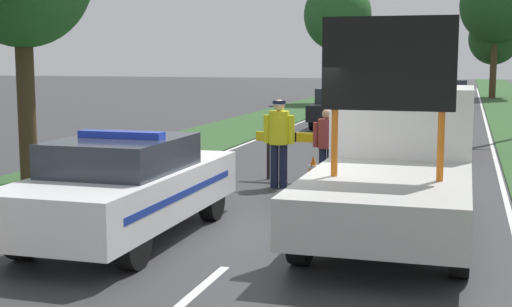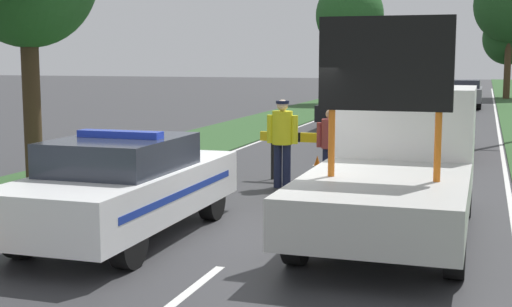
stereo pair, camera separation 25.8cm
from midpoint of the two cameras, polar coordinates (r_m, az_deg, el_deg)
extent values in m
plane|color=#333335|center=(10.85, 1.34, -6.35)|extent=(160.00, 160.00, 0.00)
cube|color=silver|center=(8.10, -4.88, -11.26)|extent=(0.12, 2.32, 0.01)
cube|color=silver|center=(13.13, 4.35, -3.88)|extent=(0.12, 2.32, 0.01)
cube|color=silver|center=(18.40, 8.32, -0.60)|extent=(0.12, 2.32, 0.01)
cube|color=silver|center=(23.75, 10.51, 1.21)|extent=(0.12, 2.32, 0.01)
cube|color=silver|center=(29.14, 11.89, 2.35)|extent=(0.12, 2.32, 0.01)
cube|color=silver|center=(34.54, 12.84, 3.14)|extent=(0.12, 2.32, 0.01)
cube|color=silver|center=(39.96, 13.54, 3.71)|extent=(0.12, 2.32, 0.01)
cube|color=silver|center=(45.39, 14.07, 4.15)|extent=(0.12, 2.32, 0.01)
cube|color=silver|center=(50.82, 14.48, 4.49)|extent=(0.12, 2.32, 0.01)
cube|color=silver|center=(56.26, 14.82, 4.76)|extent=(0.12, 2.32, 0.01)
cube|color=silver|center=(61.69, 15.10, 4.99)|extent=(0.12, 2.32, 0.01)
cube|color=silver|center=(30.29, 5.17, 2.69)|extent=(0.10, 68.90, 0.01)
cube|color=silver|center=(29.57, 19.01, 2.18)|extent=(0.10, 68.90, 0.01)
cube|color=#2D5128|center=(31.33, 2.35, 2.90)|extent=(3.26, 120.00, 0.03)
cube|color=white|center=(10.62, -9.67, -3.04)|extent=(1.82, 4.63, 0.69)
cube|color=#282D38|center=(10.40, -10.09, -0.04)|extent=(1.60, 2.13, 0.47)
cylinder|color=black|center=(12.29, -9.81, -3.21)|extent=(0.24, 0.66, 0.66)
cylinder|color=black|center=(11.65, -2.91, -3.71)|extent=(0.24, 0.66, 0.66)
cylinder|color=black|center=(9.90, -17.56, -6.12)|extent=(0.24, 0.66, 0.66)
cylinder|color=black|center=(9.09, -9.37, -7.07)|extent=(0.24, 0.66, 0.66)
cube|color=#1E38C6|center=(10.37, -10.13, 1.53)|extent=(1.27, 0.24, 0.10)
cube|color=#193399|center=(10.61, -9.67, -2.86)|extent=(1.83, 3.79, 0.10)
cube|color=black|center=(12.73, -4.78, -1.49)|extent=(1.00, 0.08, 0.41)
cube|color=white|center=(12.31, 12.50, 1.21)|extent=(2.19, 2.13, 1.72)
cube|color=#232833|center=(13.32, 12.97, 3.01)|extent=(1.87, 0.04, 0.76)
cube|color=#B2B2AD|center=(9.62, 10.81, -3.84)|extent=(2.19, 3.52, 0.62)
cylinder|color=#D16619|center=(9.60, 6.83, 0.83)|extent=(0.09, 0.09, 0.90)
cylinder|color=#D16619|center=(9.44, 15.09, 0.50)|extent=(0.09, 0.09, 0.90)
cube|color=black|center=(9.43, 11.09, 7.07)|extent=(1.73, 0.12, 1.22)
cylinder|color=black|center=(12.56, 7.94, -2.53)|extent=(0.24, 0.84, 0.84)
cylinder|color=black|center=(12.38, 16.90, -2.93)|extent=(0.24, 0.84, 0.84)
cylinder|color=black|center=(9.18, 4.11, -6.28)|extent=(0.24, 0.84, 0.84)
cylinder|color=black|center=(8.93, 16.47, -6.97)|extent=(0.24, 0.84, 0.84)
cylinder|color=black|center=(15.46, 1.80, -0.53)|extent=(0.07, 0.07, 0.84)
cylinder|color=black|center=(15.01, 9.75, -0.89)|extent=(0.07, 0.07, 0.84)
cube|color=yellow|center=(15.40, 1.65, 1.39)|extent=(0.45, 0.08, 0.20)
cube|color=black|center=(15.29, 3.27, 1.33)|extent=(0.45, 0.08, 0.20)
cube|color=yellow|center=(15.18, 4.91, 1.27)|extent=(0.45, 0.08, 0.20)
cube|color=black|center=(15.09, 6.58, 1.21)|extent=(0.45, 0.08, 0.20)
cube|color=yellow|center=(15.01, 8.26, 1.14)|extent=(0.45, 0.08, 0.20)
cube|color=black|center=(14.94, 9.97, 1.08)|extent=(0.45, 0.08, 0.20)
cylinder|color=#191E38|center=(14.49, 2.27, -0.99)|extent=(0.17, 0.17, 0.89)
cylinder|color=#191E38|center=(14.44, 2.97, -1.02)|extent=(0.17, 0.17, 0.89)
cylinder|color=yellow|center=(14.36, 2.64, 2.08)|extent=(0.41, 0.41, 0.67)
cylinder|color=yellow|center=(14.44, 1.66, 1.98)|extent=(0.13, 0.13, 0.57)
cylinder|color=yellow|center=(14.30, 3.62, 1.91)|extent=(0.13, 0.13, 0.57)
sphere|color=beige|center=(14.33, 2.65, 3.87)|extent=(0.23, 0.23, 0.23)
cylinder|color=#141933|center=(14.32, 2.65, 4.12)|extent=(0.27, 0.27, 0.06)
cylinder|color=#191E38|center=(14.69, 6.12, -1.10)|extent=(0.15, 0.15, 0.79)
cylinder|color=#191E38|center=(14.66, 6.75, -1.13)|extent=(0.15, 0.15, 0.79)
cylinder|color=maroon|center=(14.58, 6.48, 1.58)|extent=(0.36, 0.36, 0.60)
cylinder|color=maroon|center=(14.63, 5.61, 1.50)|extent=(0.12, 0.12, 0.51)
cylinder|color=maroon|center=(14.54, 7.35, 1.43)|extent=(0.12, 0.12, 0.51)
sphere|color=tan|center=(14.55, 6.50, 3.15)|extent=(0.21, 0.21, 0.21)
cube|color=black|center=(15.20, 5.39, -2.25)|extent=(0.41, 0.41, 0.03)
cone|color=orange|center=(15.15, 5.40, -1.19)|extent=(0.35, 0.35, 0.54)
cylinder|color=white|center=(15.15, 5.40, -1.09)|extent=(0.20, 0.20, 0.08)
cube|color=maroon|center=(20.16, 14.71, 1.90)|extent=(1.70, 4.06, 0.60)
cube|color=#282D38|center=(19.99, 14.75, 3.45)|extent=(1.50, 1.87, 0.50)
cylinder|color=black|center=(21.49, 12.93, 1.49)|extent=(0.24, 0.77, 0.77)
cylinder|color=black|center=(21.42, 16.83, 1.34)|extent=(0.24, 0.77, 0.77)
cylinder|color=black|center=(19.00, 12.26, 0.72)|extent=(0.24, 0.77, 0.77)
cylinder|color=black|center=(18.92, 16.68, 0.54)|extent=(0.24, 0.77, 0.77)
cube|color=black|center=(27.30, 7.96, 3.44)|extent=(1.93, 4.27, 0.59)
cube|color=#282D38|center=(27.14, 7.94, 4.62)|extent=(1.70, 1.97, 0.55)
cylinder|color=black|center=(28.78, 6.75, 3.08)|extent=(0.24, 0.69, 0.69)
cylinder|color=black|center=(28.50, 10.09, 2.97)|extent=(0.24, 0.69, 0.69)
cylinder|color=black|center=(26.19, 5.63, 2.65)|extent=(0.24, 0.69, 0.69)
cylinder|color=black|center=(25.89, 9.29, 2.53)|extent=(0.24, 0.69, 0.69)
cube|color=silver|center=(33.54, 9.63, 4.31)|extent=(1.79, 4.37, 0.73)
cube|color=#282D38|center=(33.38, 9.62, 5.36)|extent=(1.58, 2.01, 0.50)
cylinder|color=black|center=(35.02, 8.68, 3.87)|extent=(0.24, 0.70, 0.70)
cylinder|color=black|center=(34.81, 11.21, 3.79)|extent=(0.24, 0.70, 0.70)
cylinder|color=black|center=(32.35, 7.91, 3.58)|extent=(0.24, 0.70, 0.70)
cylinder|color=black|center=(32.12, 10.64, 3.49)|extent=(0.24, 0.70, 0.70)
cube|color=slate|center=(39.38, 16.40, 4.57)|extent=(1.91, 4.62, 0.69)
cube|color=#282D38|center=(39.22, 16.43, 5.37)|extent=(1.68, 2.12, 0.42)
cylinder|color=black|center=(40.86, 15.26, 4.23)|extent=(0.24, 0.71, 0.71)
cylinder|color=black|center=(40.82, 17.61, 4.14)|extent=(0.24, 0.71, 0.71)
cylinder|color=black|center=(38.00, 15.06, 3.99)|extent=(0.24, 0.71, 0.71)
cylinder|color=black|center=(37.96, 17.58, 3.90)|extent=(0.24, 0.71, 0.71)
cylinder|color=#42301E|center=(49.67, 19.56, 5.75)|extent=(0.38, 0.38, 2.65)
ellipsoid|color=#1E471E|center=(49.67, 19.69, 8.69)|extent=(3.27, 3.27, 3.43)
cylinder|color=#42301E|center=(40.97, 7.60, 6.45)|extent=(0.39, 0.39, 3.58)
ellipsoid|color=#235623|center=(41.03, 7.68, 10.93)|extent=(3.79, 3.79, 3.98)
cylinder|color=#42301E|center=(15.59, -17.04, 3.67)|extent=(0.37, 0.37, 3.26)
cylinder|color=#42301E|center=(48.26, 19.63, 6.64)|extent=(0.41, 0.41, 4.24)
ellipsoid|color=#1E471E|center=(48.37, 19.83, 11.15)|extent=(4.50, 4.50, 4.72)
camera|label=1|loc=(0.13, -89.36, 0.09)|focal=50.00mm
camera|label=2|loc=(0.13, 90.64, -0.09)|focal=50.00mm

